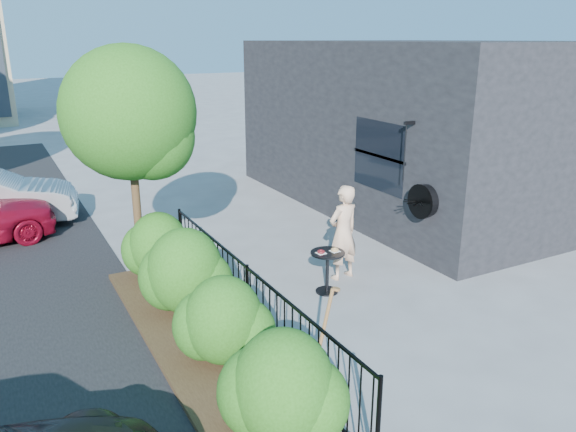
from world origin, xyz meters
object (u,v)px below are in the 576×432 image
patio_tree (134,121)px  woman (343,232)px  shovel (320,345)px  cafe_table (327,265)px

patio_tree → woman: bearing=-28.3°
patio_tree → shovel: patio_tree is taller
patio_tree → cafe_table: 3.94m
patio_tree → shovel: size_ratio=2.99×
woman → patio_tree: bearing=-38.3°
patio_tree → woman: size_ratio=2.33×
cafe_table → woman: bearing=35.0°
cafe_table → shovel: (-1.52, -2.25, 0.08)m
patio_tree → woman: 3.97m
cafe_table → shovel: size_ratio=0.58×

